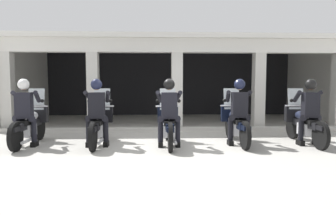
{
  "coord_description": "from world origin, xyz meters",
  "views": [
    {
      "loc": [
        -0.34,
        -7.55,
        1.48
      ],
      "look_at": [
        0.0,
        0.12,
        0.88
      ],
      "focal_mm": 33.04,
      "sensor_mm": 36.0,
      "label": 1
    }
  ],
  "objects_px": {
    "police_officer_left": "(97,107)",
    "motorcycle_center": "(169,124)",
    "police_officer_far_right": "(310,106)",
    "police_officer_far_left": "(25,107)",
    "motorcycle_left": "(99,124)",
    "police_officer_center": "(169,107)",
    "motorcycle_far_left": "(30,124)",
    "police_officer_right": "(239,106)",
    "motorcycle_right": "(236,123)",
    "motorcycle_far_right": "(303,123)"
  },
  "relations": [
    {
      "from": "police_officer_center",
      "to": "police_officer_right",
      "type": "relative_size",
      "value": 1.0
    },
    {
      "from": "police_officer_far_left",
      "to": "police_officer_far_right",
      "type": "xyz_separation_m",
      "value": [
        6.7,
        -0.13,
        0.0
      ]
    },
    {
      "from": "motorcycle_left",
      "to": "police_officer_far_right",
      "type": "distance_m",
      "value": 5.05
    },
    {
      "from": "motorcycle_far_right",
      "to": "police_officer_far_right",
      "type": "xyz_separation_m",
      "value": [
        -0.0,
        -0.28,
        0.44
      ]
    },
    {
      "from": "motorcycle_right",
      "to": "police_officer_far_right",
      "type": "height_order",
      "value": "police_officer_far_right"
    },
    {
      "from": "police_officer_far_left",
      "to": "police_officer_left",
      "type": "distance_m",
      "value": 1.68
    },
    {
      "from": "police_officer_left",
      "to": "police_officer_far_left",
      "type": "bearing_deg",
      "value": 176.45
    },
    {
      "from": "motorcycle_far_left",
      "to": "police_officer_right",
      "type": "height_order",
      "value": "police_officer_right"
    },
    {
      "from": "police_officer_far_right",
      "to": "police_officer_left",
      "type": "bearing_deg",
      "value": 178.12
    },
    {
      "from": "motorcycle_far_right",
      "to": "motorcycle_center",
      "type": "bearing_deg",
      "value": 179.58
    },
    {
      "from": "police_officer_center",
      "to": "motorcycle_far_right",
      "type": "xyz_separation_m",
      "value": [
        3.35,
        0.33,
        -0.44
      ]
    },
    {
      "from": "police_officer_far_right",
      "to": "police_officer_center",
      "type": "bearing_deg",
      "value": 179.58
    },
    {
      "from": "police_officer_center",
      "to": "motorcycle_far_right",
      "type": "height_order",
      "value": "police_officer_center"
    },
    {
      "from": "police_officer_center",
      "to": "motorcycle_far_left",
      "type": "bearing_deg",
      "value": 170.47
    },
    {
      "from": "police_officer_right",
      "to": "police_officer_far_right",
      "type": "relative_size",
      "value": 1.0
    },
    {
      "from": "police_officer_far_right",
      "to": "motorcycle_far_right",
      "type": "bearing_deg",
      "value": 88.54
    },
    {
      "from": "motorcycle_far_left",
      "to": "motorcycle_far_right",
      "type": "xyz_separation_m",
      "value": [
        6.7,
        -0.13,
        0.0
      ]
    },
    {
      "from": "motorcycle_far_left",
      "to": "motorcycle_center",
      "type": "distance_m",
      "value": 3.35
    },
    {
      "from": "motorcycle_far_left",
      "to": "motorcycle_center",
      "type": "height_order",
      "value": "same"
    },
    {
      "from": "motorcycle_right",
      "to": "police_officer_far_left",
      "type": "bearing_deg",
      "value": -169.17
    },
    {
      "from": "police_officer_left",
      "to": "police_officer_far_right",
      "type": "height_order",
      "value": "same"
    },
    {
      "from": "motorcycle_center",
      "to": "police_officer_far_right",
      "type": "distance_m",
      "value": 3.39
    },
    {
      "from": "police_officer_left",
      "to": "motorcycle_far_right",
      "type": "distance_m",
      "value": 5.05
    },
    {
      "from": "motorcycle_right",
      "to": "police_officer_right",
      "type": "bearing_deg",
      "value": -82.16
    },
    {
      "from": "motorcycle_far_left",
      "to": "police_officer_left",
      "type": "height_order",
      "value": "police_officer_left"
    },
    {
      "from": "motorcycle_right",
      "to": "police_officer_center",
      "type": "bearing_deg",
      "value": -158.05
    },
    {
      "from": "police_officer_far_right",
      "to": "motorcycle_center",
      "type": "bearing_deg",
      "value": 174.74
    },
    {
      "from": "police_officer_left",
      "to": "motorcycle_center",
      "type": "relative_size",
      "value": 0.78
    },
    {
      "from": "police_officer_right",
      "to": "motorcycle_right",
      "type": "bearing_deg",
      "value": 97.84
    },
    {
      "from": "motorcycle_left",
      "to": "police_officer_right",
      "type": "bearing_deg",
      "value": -5.64
    },
    {
      "from": "police_officer_far_left",
      "to": "police_officer_center",
      "type": "distance_m",
      "value": 3.35
    },
    {
      "from": "police_officer_far_right",
      "to": "police_officer_far_left",
      "type": "bearing_deg",
      "value": 177.71
    },
    {
      "from": "police_officer_far_left",
      "to": "police_officer_far_right",
      "type": "distance_m",
      "value": 6.7
    },
    {
      "from": "police_officer_right",
      "to": "motorcycle_far_right",
      "type": "xyz_separation_m",
      "value": [
        1.68,
        0.2,
        -0.44
      ]
    },
    {
      "from": "police_officer_right",
      "to": "police_officer_center",
      "type": "bearing_deg",
      "value": -167.48
    },
    {
      "from": "police_officer_far_left",
      "to": "motorcycle_right",
      "type": "bearing_deg",
      "value": 9.5
    },
    {
      "from": "police_officer_center",
      "to": "motorcycle_center",
      "type": "bearing_deg",
      "value": 87.98
    },
    {
      "from": "motorcycle_left",
      "to": "police_officer_center",
      "type": "distance_m",
      "value": 1.77
    },
    {
      "from": "police_officer_far_left",
      "to": "motorcycle_center",
      "type": "xyz_separation_m",
      "value": [
        3.35,
        0.11,
        -0.44
      ]
    },
    {
      "from": "police_officer_far_right",
      "to": "motorcycle_left",
      "type": "bearing_deg",
      "value": 174.9
    },
    {
      "from": "motorcycle_far_left",
      "to": "police_officer_right",
      "type": "relative_size",
      "value": 1.29
    },
    {
      "from": "motorcycle_left",
      "to": "police_officer_left",
      "type": "distance_m",
      "value": 0.52
    },
    {
      "from": "motorcycle_center",
      "to": "police_officer_left",
      "type": "bearing_deg",
      "value": -175.68
    },
    {
      "from": "motorcycle_far_left",
      "to": "motorcycle_far_right",
      "type": "height_order",
      "value": "same"
    },
    {
      "from": "police_officer_far_left",
      "to": "police_officer_far_right",
      "type": "bearing_deg",
      "value": 5.67
    },
    {
      "from": "motorcycle_far_left",
      "to": "police_officer_center",
      "type": "distance_m",
      "value": 3.41
    },
    {
      "from": "police_officer_left",
      "to": "police_officer_far_right",
      "type": "distance_m",
      "value": 5.02
    },
    {
      "from": "motorcycle_left",
      "to": "police_officer_center",
      "type": "xyz_separation_m",
      "value": [
        1.67,
        -0.39,
        0.44
      ]
    },
    {
      "from": "motorcycle_far_left",
      "to": "motorcycle_right",
      "type": "height_order",
      "value": "same"
    },
    {
      "from": "motorcycle_center",
      "to": "police_officer_far_right",
      "type": "bearing_deg",
      "value": -5.82
    }
  ]
}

